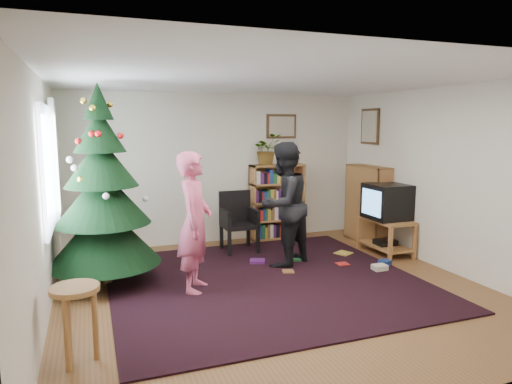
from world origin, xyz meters
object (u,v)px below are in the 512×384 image
object	(u,v)px
picture_right	(370,126)
table_lamp	(293,150)
christmas_tree	(103,203)
tv_stand	(386,233)
person_standing	(195,222)
person_by_chair	(283,205)
bookshelf_back	(277,201)
bookshelf_right	(367,204)
armchair	(237,219)
crt_tv	(387,201)
potted_plant	(267,149)
picture_back	(281,126)
stool	(75,304)

from	to	relation	value
picture_right	table_lamp	bearing A→B (deg)	152.93
christmas_tree	tv_stand	size ratio (longest dim) A/B	2.82
person_standing	person_by_chair	xyz separation A→B (m)	(1.39, 0.56, 0.04)
christmas_tree	bookshelf_back	size ratio (longest dim) A/B	1.91
picture_right	bookshelf_right	size ratio (longest dim) A/B	0.46
person_standing	armchair	bearing A→B (deg)	-10.54
bookshelf_right	person_by_chair	size ratio (longest dim) A/B	0.74
armchair	person_standing	bearing A→B (deg)	-123.27
crt_tv	potted_plant	distance (m)	2.17
picture_right	bookshelf_back	bearing A→B (deg)	157.92
picture_right	person_standing	xyz separation A→B (m)	(-3.37, -1.45, -1.11)
picture_back	tv_stand	distance (m)	2.53
potted_plant	person_standing	bearing A→B (deg)	-130.06
armchair	bookshelf_right	bearing A→B (deg)	-6.25
crt_tv	stool	distance (m)	4.81
crt_tv	person_by_chair	world-z (taller)	person_by_chair
christmas_tree	stool	xyz separation A→B (m)	(-0.30, -1.94, -0.52)
stool	person_standing	size ratio (longest dim) A/B	0.40
christmas_tree	stool	size ratio (longest dim) A/B	3.72
crt_tv	person_standing	bearing A→B (deg)	-169.85
bookshelf_right	stool	xyz separation A→B (m)	(-4.54, -2.56, -0.15)
person_by_chair	crt_tv	bearing A→B (deg)	149.94
bookshelf_back	crt_tv	distance (m)	1.91
christmas_tree	crt_tv	xyz separation A→B (m)	(4.12, -0.06, -0.22)
picture_back	crt_tv	world-z (taller)	picture_back
crt_tv	stool	size ratio (longest dim) A/B	0.92
armchair	stool	distance (m)	3.66
bookshelf_back	potted_plant	world-z (taller)	potted_plant
picture_back	table_lamp	distance (m)	0.46
tv_stand	bookshelf_back	bearing A→B (deg)	128.93
picture_back	christmas_tree	world-z (taller)	christmas_tree
potted_plant	picture_back	bearing A→B (deg)	22.28
bookshelf_back	potted_plant	xyz separation A→B (m)	(-0.20, 0.00, 0.90)
bookshelf_right	armchair	xyz separation A→B (m)	(-2.22, 0.27, -0.16)
picture_right	armchair	distance (m)	2.76
potted_plant	table_lamp	distance (m)	0.50
tv_stand	potted_plant	distance (m)	2.39
picture_right	potted_plant	size ratio (longest dim) A/B	1.13
armchair	person_by_chair	size ratio (longest dim) A/B	0.54
armchair	potted_plant	xyz separation A→B (m)	(0.70, 0.53, 1.06)
bookshelf_right	person_standing	world-z (taller)	person_standing
person_standing	picture_right	bearing A→B (deg)	-43.40
picture_right	crt_tv	world-z (taller)	picture_right
tv_stand	crt_tv	world-z (taller)	crt_tv
bookshelf_right	potted_plant	bearing A→B (deg)	62.46
table_lamp	potted_plant	bearing A→B (deg)	180.00
crt_tv	picture_back	bearing A→B (deg)	123.38
picture_back	picture_right	xyz separation A→B (m)	(1.33, -0.73, 0.00)
bookshelf_back	person_by_chair	size ratio (longest dim) A/B	0.74
bookshelf_right	person_by_chair	xyz separation A→B (m)	(-1.85, -0.69, 0.21)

